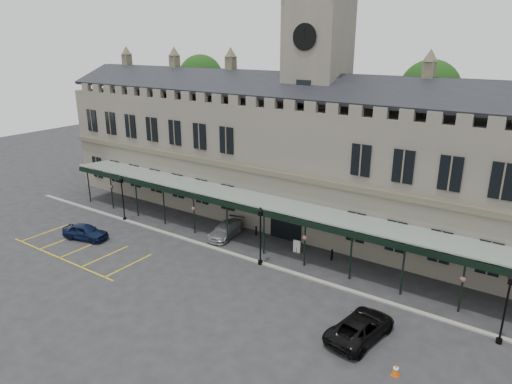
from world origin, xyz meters
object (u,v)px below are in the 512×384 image
Objects in this scene: car_van at (361,327)px; clock_tower at (316,92)px; lamp_post_mid at (260,231)px; car_left_a at (85,232)px; station_building at (313,161)px; sign_board at (297,247)px; lamp_post_right at (507,302)px; car_taxi at (226,230)px; lamp_post_left at (122,194)px; traffic_cone at (396,370)px.

clock_tower is at bearing -43.50° from car_van.
car_left_a is (-16.35, -5.00, -2.29)m from lamp_post_mid.
station_building reaches higher than sign_board.
sign_board is 0.22× the size of car_van.
clock_tower is 24.09m from lamp_post_right.
lamp_post_right reaches higher than sign_board.
clock_tower is 25.24m from car_left_a.
clock_tower is at bearing 149.63° from lamp_post_right.
car_left_a reaches higher than car_taxi.
lamp_post_left is at bearing -147.35° from station_building.
car_van is at bearing -33.12° from car_taxi.
clock_tower is at bearing -59.04° from car_left_a.
sign_board is at bearing 10.60° from lamp_post_left.
traffic_cone is at bearing -50.18° from station_building.
lamp_post_right is (34.97, -0.58, 0.01)m from lamp_post_left.
sign_board is 19.74m from car_left_a.
car_van is at bearing -46.26° from sign_board.
traffic_cone is (14.47, -17.36, -6.12)m from station_building.
lamp_post_left is 11.68m from car_taxi.
station_building is at bearing 32.65° from lamp_post_left.
lamp_post_mid is at bearing -34.69° from car_taxi.
sign_board is at bearing -71.77° from station_building.
station_building is at bearing 103.90° from sign_board.
station_building reaches higher than car_taxi.
sign_board is at bearing -32.42° from car_van.
station_building reaches higher than lamp_post_right.
lamp_post_left is (-16.16, -10.36, -3.61)m from station_building.
lamp_post_left is 17.03m from lamp_post_mid.
lamp_post_mid reaches higher than traffic_cone.
clock_tower is at bearing 32.87° from lamp_post_left.
car_taxi is at bearing -67.40° from car_left_a.
lamp_post_right is 0.91× the size of car_van.
car_van is (9.25, -8.31, 0.18)m from sign_board.
sign_board is at bearing -78.37° from car_left_a.
car_left_a is 0.93× the size of car_taxi.
lamp_post_mid is at bearing -87.33° from car_left_a.
clock_tower reaches higher than traffic_cone.
sign_board is at bearing -2.57° from car_taxi.
station_building is 10.83m from car_taxi.
clock_tower is at bearing 48.61° from car_taxi.
lamp_post_mid is at bearing -14.14° from car_van.
clock_tower is at bearing 90.00° from station_building.
car_left_a is at bearing -134.87° from station_building.
traffic_cone is (30.63, -7.00, -2.51)m from lamp_post_left.
traffic_cone is at bearing -26.60° from lamp_post_mid.
lamp_post_left is at bearing 167.12° from traffic_cone.
car_left_a is at bearing 10.21° from car_van.
station_building is 13.80× the size of car_left_a.
traffic_cone is (14.47, -17.45, -12.77)m from clock_tower.
car_left_a is 27.01m from car_van.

